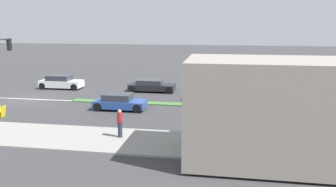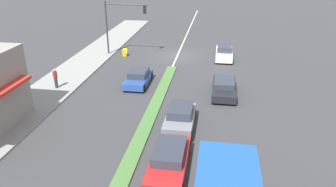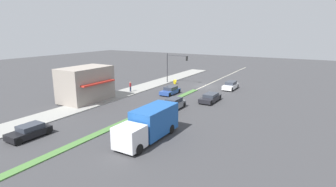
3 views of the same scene
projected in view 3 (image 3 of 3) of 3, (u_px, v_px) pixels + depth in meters
The scene contains 15 objects.
ground_plane at pixel (149, 111), 33.24m from camera, with size 160.00×160.00×0.00m, color #38383A.
sidewalk_right at pixel (95, 102), 37.23m from camera, with size 4.00×73.00×0.12m, color gray.
median_strip at pixel (97, 134), 25.68m from camera, with size 0.90×46.00×0.10m, color #477538.
lane_marking_center at pixel (204, 86), 48.33m from camera, with size 0.16×60.00×0.01m, color beige.
building_corner_store at pixel (86, 84), 37.38m from camera, with size 5.13×7.27×4.82m.
traffic_signal_main at pixel (174, 63), 49.87m from camera, with size 4.59×0.34×5.60m.
pedestrian at pixel (130, 86), 43.24m from camera, with size 0.34×0.34×1.63m.
warning_aframe_sign at pixel (175, 82), 50.04m from camera, with size 0.45×0.53×0.84m.
delivery_truck at pixel (149, 124), 24.39m from camera, with size 2.44×7.50×2.87m.
sedan_dark at pixel (210, 98), 37.54m from camera, with size 1.84×4.47×1.17m.
hatchback_red at pixel (154, 114), 30.09m from camera, with size 1.85×4.58×1.33m.
suv_grey at pixel (173, 104), 33.99m from camera, with size 1.79×3.89×1.41m.
van_white at pixel (231, 86), 45.49m from camera, with size 1.72×4.30×1.38m.
coupe_blue at pixel (170, 91), 41.89m from camera, with size 1.76×3.95×1.25m.
suv_black at pixel (29, 131), 24.84m from camera, with size 1.82×3.87×1.27m.
Camera 3 is at (-18.17, 44.22, 9.89)m, focal length 28.00 mm.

